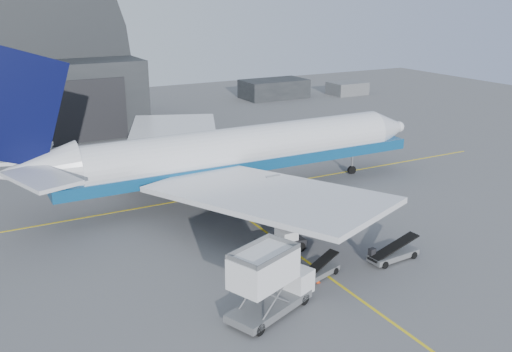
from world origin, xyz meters
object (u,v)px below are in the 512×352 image
catering_truck (269,282)px  belt_loader_a (317,272)px  belt_loader_b (393,254)px  airliner (228,153)px  pushback_tug (282,242)px

catering_truck → belt_loader_a: (6.08, 2.86, -2.00)m
belt_loader_a → belt_loader_b: (7.55, -0.42, 0.07)m
airliner → catering_truck: bearing=-109.3°
airliner → catering_truck: (-8.43, -24.10, -2.50)m
pushback_tug → belt_loader_b: 9.71m
pushback_tug → belt_loader_a: (-0.22, -5.94, -0.19)m
airliner → pushback_tug: bearing=-97.9°
airliner → belt_loader_b: (5.20, -21.67, -4.43)m
catering_truck → belt_loader_a: bearing=3.3°
pushback_tug → belt_loader_a: bearing=-90.9°
catering_truck → pushback_tug: 10.97m
catering_truck → pushback_tug: size_ratio=1.85×
catering_truck → airliner: bearing=48.8°
pushback_tug → airliner: bearing=83.3°
pushback_tug → catering_truck: bearing=-124.4°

